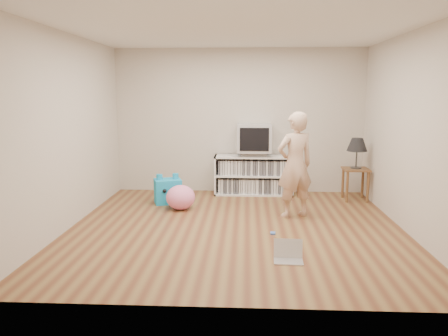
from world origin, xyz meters
The scene contains 13 objects.
ground centered at (0.00, 0.00, 0.00)m, with size 4.50×4.50×0.00m, color brown.
walls centered at (0.00, 0.00, 1.30)m, with size 4.52×4.52×2.60m.
ceiling centered at (0.00, 0.00, 2.60)m, with size 4.50×4.50×0.01m, color white.
media_unit centered at (0.27, 2.04, 0.35)m, with size 1.40×0.45×0.70m.
dvd_deck centered at (0.27, 2.02, 0.73)m, with size 0.45×0.35×0.07m, color gray.
crt_tv centered at (0.27, 2.02, 1.02)m, with size 0.60×0.53×0.50m.
side_table centered at (1.99, 1.65, 0.42)m, with size 0.42×0.42×0.55m.
table_lamp centered at (1.99, 1.65, 0.94)m, with size 0.34×0.34×0.52m.
person centered at (0.84, 0.59, 0.77)m, with size 0.56×0.37×1.55m, color beige.
laptop centered at (0.61, -1.14, 0.06)m, with size 0.32×0.26×0.22m.
playing_cards centered at (0.49, -0.25, 0.01)m, with size 0.07×0.09×0.02m, color #486FC0.
plush_blue centered at (-1.16, 1.29, 0.21)m, with size 0.51×0.45×0.49m.
plush_pink centered at (-0.89, 0.89, 0.19)m, with size 0.45×0.45×0.39m, color pink.
Camera 1 is at (0.14, -5.72, 1.81)m, focal length 35.00 mm.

